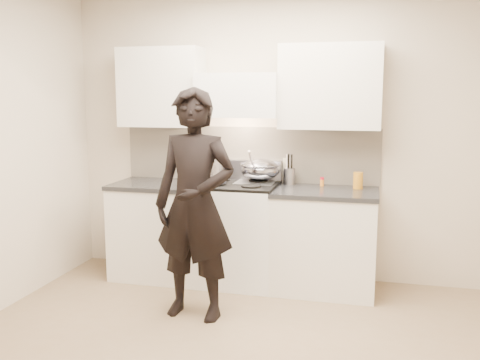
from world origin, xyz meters
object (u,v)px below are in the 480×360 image
at_px(person, 195,205).
at_px(utensil_crock, 289,175).
at_px(counter_right, 325,240).
at_px(wok, 260,169).
at_px(stove, 236,233).

bearing_deg(person, utensil_crock, 66.80).
height_order(counter_right, person, person).
relative_size(counter_right, wok, 1.92).
relative_size(stove, wok, 2.00).
height_order(wok, utensil_crock, wok).
bearing_deg(counter_right, wok, 167.10).
height_order(stove, person, person).
bearing_deg(counter_right, person, -138.14).
bearing_deg(stove, person, -97.55).
xyz_separation_m(stove, counter_right, (0.83, 0.00, -0.01)).
bearing_deg(utensil_crock, person, -118.59).
bearing_deg(person, wok, 77.92).
distance_m(stove, wok, 0.64).
xyz_separation_m(wok, utensil_crock, (0.26, 0.07, -0.06)).
xyz_separation_m(stove, person, (-0.11, -0.84, 0.43)).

